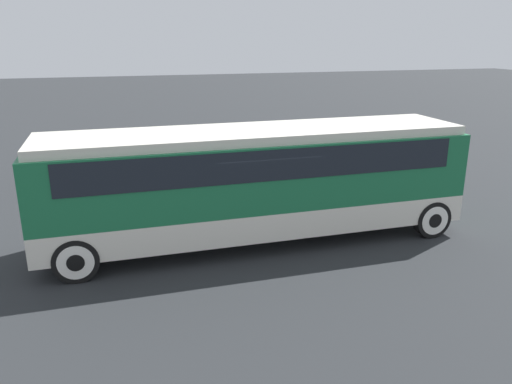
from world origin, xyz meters
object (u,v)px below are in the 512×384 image
object	(u,v)px
parked_car_near	(107,154)
parked_car_mid	(343,155)
parked_car_far	(234,144)
tour_bus	(260,175)

from	to	relation	value
parked_car_near	parked_car_mid	distance (m)	9.37
parked_car_near	parked_car_mid	world-z (taller)	parked_car_near
parked_car_near	parked_car_far	xyz separation A→B (m)	(5.30, 0.39, 0.01)
tour_bus	parked_car_near	distance (m)	9.21
parked_car_near	parked_car_far	size ratio (longest dim) A/B	0.95
parked_car_near	tour_bus	bearing A→B (deg)	-65.46
tour_bus	parked_car_far	xyz separation A→B (m)	(1.50, 8.71, -1.06)
parked_car_near	parked_car_mid	xyz separation A→B (m)	(8.99, -2.66, -0.04)
parked_car_far	parked_car_near	bearing A→B (deg)	-175.81
tour_bus	parked_car_mid	distance (m)	7.76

